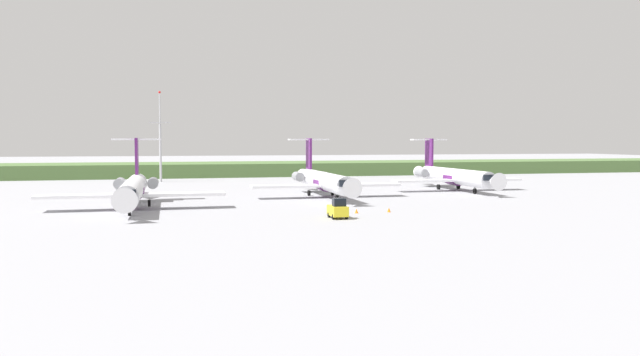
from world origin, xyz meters
TOP-DOWN VIEW (x-y plane):
  - ground_plane at (0.00, 30.00)m, footprint 500.00×500.00m
  - grass_berm at (0.00, 73.92)m, footprint 320.00×20.00m
  - regional_jet_nearest at (-26.51, 1.56)m, footprint 22.81×31.00m
  - regional_jet_second at (1.04, 12.04)m, footprint 22.81×31.00m
  - regional_jet_third at (26.00, 19.06)m, footprint 22.81×31.00m
  - antenna_mast at (-23.79, 53.54)m, footprint 4.40×0.50m
  - baggage_tug at (-3.88, -14.47)m, footprint 1.72×3.20m
  - safety_cone_front_marker at (-3.23, -10.51)m, footprint 0.44×0.44m
  - safety_cone_mid_marker at (-0.44, -10.22)m, footprint 0.44×0.44m
  - safety_cone_rear_marker at (3.67, -10.14)m, footprint 0.44×0.44m

SIDE VIEW (x-z plane):
  - ground_plane at x=0.00m, z-range 0.00..0.00m
  - safety_cone_front_marker at x=-3.23m, z-range 0.00..0.55m
  - safety_cone_mid_marker at x=-0.44m, z-range 0.00..0.55m
  - safety_cone_rear_marker at x=3.67m, z-range 0.00..0.55m
  - baggage_tug at x=-3.88m, z-range -0.15..2.15m
  - grass_berm at x=0.00m, z-range 0.00..3.18m
  - regional_jet_nearest at x=-26.51m, z-range -1.96..7.04m
  - regional_jet_second at x=1.04m, z-range -1.96..7.04m
  - regional_jet_third at x=26.00m, z-range -1.96..7.04m
  - antenna_mast at x=-23.79m, z-range -1.53..17.37m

